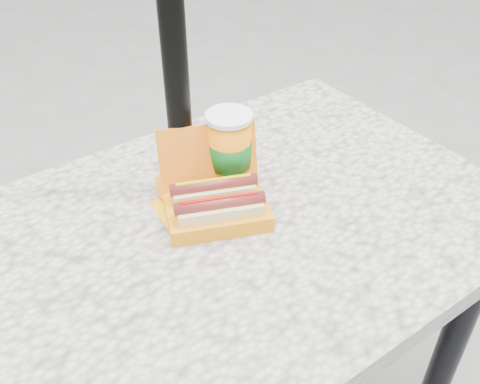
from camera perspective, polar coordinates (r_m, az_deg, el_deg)
picnic_table at (r=1.16m, az=-1.47°, el=-7.56°), size 1.20×0.80×0.75m
umbrella_pole at (r=1.02m, az=-7.20°, el=16.55°), size 0.05×0.05×2.20m
hotdog_box at (r=1.08m, az=-2.54°, el=-1.13°), size 0.25×0.24×0.16m
fries_plate at (r=1.18m, az=-4.38°, el=0.84°), size 0.24×0.26×0.04m
soda_cup at (r=1.13m, az=-1.14°, el=4.28°), size 0.10×0.10×0.18m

